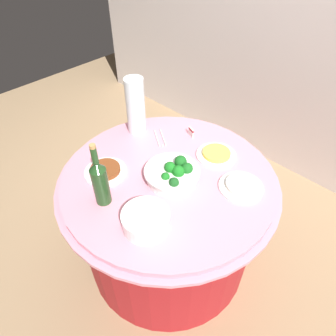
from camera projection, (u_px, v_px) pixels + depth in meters
name	position (u px, v px, depth m)	size (l,w,h in m)	color
ground_plane	(168.00, 253.00, 2.05)	(6.00, 6.00, 0.00)	#9E7F5B
back_wall	(320.00, 2.00, 1.91)	(4.40, 0.10, 2.60)	beige
buffet_table	(168.00, 219.00, 1.79)	(1.16, 1.16, 0.74)	maroon
broccoli_bowl	(173.00, 173.00, 1.49)	(0.28, 0.28, 0.11)	white
plate_stack	(146.00, 220.00, 1.28)	(0.21, 0.21, 0.08)	white
wine_bottle	(100.00, 181.00, 1.33)	(0.07, 0.07, 0.34)	#1D401B
decorative_fruit_vase	(136.00, 108.00, 1.73)	(0.11, 0.11, 0.34)	silver
serving_tongs	(160.00, 138.00, 1.77)	(0.16, 0.12, 0.01)	silver
food_plate_stir_fry	(105.00, 171.00, 1.55)	(0.22, 0.22, 0.03)	white
food_plate_fried_egg	(216.00, 154.00, 1.65)	(0.22, 0.22, 0.03)	white
food_plate_rice	(241.00, 186.00, 1.47)	(0.22, 0.22, 0.03)	white
label_placard_front	(191.00, 132.00, 1.77)	(0.05, 0.03, 0.05)	white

